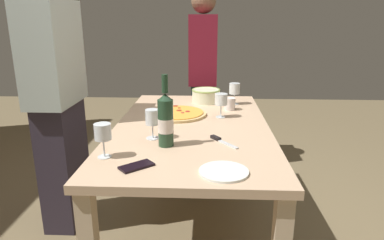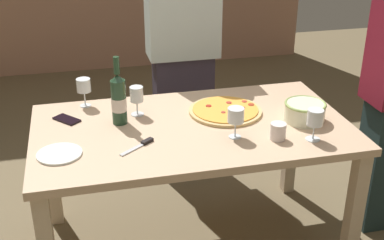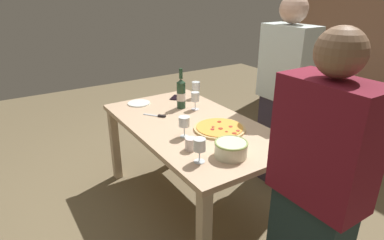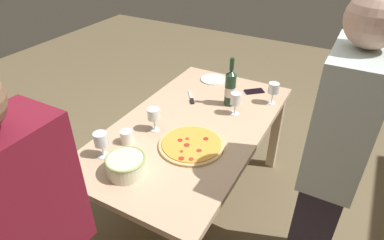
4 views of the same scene
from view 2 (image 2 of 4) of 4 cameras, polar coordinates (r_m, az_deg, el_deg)
name	(u,v)px [view 2 (image 2 of 4)]	position (r m, az deg, el deg)	size (l,w,h in m)	color
dining_table	(192,141)	(2.61, 0.00, -2.43)	(1.60, 0.90, 0.75)	#D1AD89
pizza	(225,111)	(2.72, 3.77, 1.06)	(0.39, 0.39, 0.02)	#DAB574
serving_bowl	(305,111)	(2.67, 12.57, 1.01)	(0.21, 0.21, 0.10)	#E3E9C4
wine_bottle	(119,99)	(2.57, -8.25, 2.38)	(0.08, 0.08, 0.35)	#23412A
wine_glass_near_pizza	(315,119)	(2.46, 13.67, 0.09)	(0.08, 0.08, 0.16)	white
wine_glass_by_bottle	(236,117)	(2.42, 4.94, 0.39)	(0.08, 0.08, 0.15)	white
wine_glass_far_left	(84,86)	(2.81, -12.09, 3.75)	(0.08, 0.08, 0.16)	white
wine_glass_far_right	(137,96)	(2.66, -6.25, 2.73)	(0.07, 0.07, 0.16)	white
cup_amber	(278,131)	(2.45, 9.65, -1.28)	(0.08, 0.08, 0.08)	silver
side_plate	(59,154)	(2.38, -14.69, -3.71)	(0.21, 0.21, 0.01)	white
cell_phone	(67,119)	(2.70, -13.91, 0.06)	(0.07, 0.14, 0.01)	black
pizza_knife	(141,145)	(2.39, -5.74, -2.77)	(0.17, 0.14, 0.02)	silver
person_host	(183,52)	(3.35, -1.05, 7.64)	(0.46, 0.24, 1.70)	#312A38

